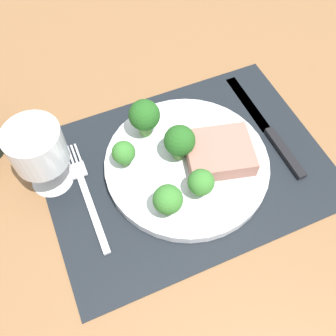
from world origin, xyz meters
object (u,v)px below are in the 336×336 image
at_px(fork, 86,194).
at_px(wine_glass, 38,150).
at_px(steak, 219,153).
at_px(plate, 187,164).
at_px(knife, 270,132).

relative_size(fork, wine_glass, 1.64).
distance_m(steak, fork, 0.21).
height_order(plate, steak, steak).
height_order(fork, knife, knife).
distance_m(steak, wine_glass, 0.26).
height_order(steak, knife, steak).
bearing_deg(fork, wine_glass, 126.97).
relative_size(knife, wine_glass, 1.96).
distance_m(plate, fork, 0.16).
xyz_separation_m(steak, knife, (0.11, 0.02, -0.03)).
xyz_separation_m(steak, wine_glass, (-0.24, 0.07, 0.05)).
relative_size(steak, wine_glass, 0.83).
bearing_deg(steak, fork, 172.35).
distance_m(steak, knife, 0.11).
bearing_deg(wine_glass, plate, -17.18).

